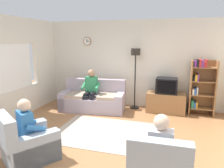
# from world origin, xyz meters

# --- Properties ---
(ground_plane) EXTENTS (12.00, 12.00, 0.00)m
(ground_plane) POSITION_xyz_m (0.00, 0.00, 0.00)
(ground_plane) COLOR #9E6B42
(back_wall_assembly) EXTENTS (6.20, 0.17, 2.70)m
(back_wall_assembly) POSITION_xyz_m (-0.00, 2.66, 1.35)
(back_wall_assembly) COLOR silver
(back_wall_assembly) RESTS_ON ground_plane
(couch) EXTENTS (1.98, 1.08, 0.90)m
(couch) POSITION_xyz_m (-1.09, 1.84, 0.31)
(couch) COLOR #A899A8
(couch) RESTS_ON ground_plane
(tv_stand) EXTENTS (1.10, 0.56, 0.58)m
(tv_stand) POSITION_xyz_m (1.04, 2.25, 0.29)
(tv_stand) COLOR olive
(tv_stand) RESTS_ON ground_plane
(tv) EXTENTS (0.60, 0.49, 0.44)m
(tv) POSITION_xyz_m (1.04, 2.23, 0.80)
(tv) COLOR black
(tv) RESTS_ON tv_stand
(bookshelf) EXTENTS (0.68, 0.36, 1.58)m
(bookshelf) POSITION_xyz_m (1.97, 2.32, 0.84)
(bookshelf) COLOR olive
(bookshelf) RESTS_ON ground_plane
(floor_lamp) EXTENTS (0.28, 0.28, 1.85)m
(floor_lamp) POSITION_xyz_m (0.09, 2.35, 1.45)
(floor_lamp) COLOR black
(floor_lamp) RESTS_ON ground_plane
(armchair_near_window) EXTENTS (1.16, 1.18, 0.90)m
(armchair_near_window) POSITION_xyz_m (-1.20, -1.07, 0.29)
(armchair_near_window) COLOR #9EADBC
(armchair_near_window) RESTS_ON ground_plane
(area_rug) EXTENTS (2.20, 1.70, 0.01)m
(area_rug) POSITION_xyz_m (-0.26, 0.37, 0.01)
(area_rug) COLOR #AD9E8E
(area_rug) RESTS_ON ground_plane
(person_on_couch) EXTENTS (0.54, 0.57, 1.24)m
(person_on_couch) POSITION_xyz_m (-1.12, 1.73, 0.70)
(person_on_couch) COLOR #338C59
(person_on_couch) RESTS_ON ground_plane
(person_in_left_armchair) EXTENTS (0.61, 0.64, 1.12)m
(person_in_left_armchair) POSITION_xyz_m (-1.15, -0.99, 0.60)
(person_in_left_armchair) COLOR #3372B2
(person_in_left_armchair) RESTS_ON ground_plane
(person_in_right_armchair) EXTENTS (0.51, 0.54, 1.12)m
(person_in_right_armchair) POSITION_xyz_m (1.09, -1.08, 0.60)
(person_in_right_armchair) COLOR silver
(person_in_right_armchair) RESTS_ON ground_plane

